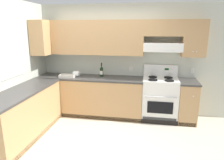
% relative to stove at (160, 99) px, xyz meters
% --- Properties ---
extents(ground_plane, '(7.04, 7.04, 0.00)m').
position_rel_stove_xyz_m(ground_plane, '(-1.28, -1.25, -0.48)').
color(ground_plane, beige).
extents(wall_back, '(4.68, 0.57, 2.55)m').
position_rel_stove_xyz_m(wall_back, '(-0.89, 0.27, 1.00)').
color(wall_back, beige).
rests_on(wall_back, ground_plane).
extents(wall_left, '(0.47, 4.00, 2.55)m').
position_rel_stove_xyz_m(wall_left, '(-2.87, -1.03, 0.87)').
color(wall_left, beige).
rests_on(wall_left, ground_plane).
extents(counter_back_run, '(3.60, 0.65, 0.91)m').
position_rel_stove_xyz_m(counter_back_run, '(-1.30, -0.01, -0.03)').
color(counter_back_run, tan).
rests_on(counter_back_run, ground_plane).
extents(counter_left_run, '(0.63, 1.91, 0.91)m').
position_rel_stove_xyz_m(counter_left_run, '(-2.52, -1.26, -0.03)').
color(counter_left_run, tan).
rests_on(counter_left_run, ground_plane).
extents(stove, '(0.76, 0.62, 1.20)m').
position_rel_stove_xyz_m(stove, '(0.00, 0.00, 0.00)').
color(stove, white).
rests_on(stove, ground_plane).
extents(wine_bottle, '(0.08, 0.08, 0.32)m').
position_rel_stove_xyz_m(wine_bottle, '(-1.35, 0.11, 0.56)').
color(wine_bottle, black).
rests_on(wine_bottle, counter_back_run).
extents(bowl, '(0.36, 0.21, 0.06)m').
position_rel_stove_xyz_m(bowl, '(-2.11, -0.11, 0.45)').
color(bowl, beige).
rests_on(bowl, counter_back_run).
extents(paper_towel_roll, '(0.14, 0.13, 0.13)m').
position_rel_stove_xyz_m(paper_towel_roll, '(-1.92, -0.02, 0.50)').
color(paper_towel_roll, white).
rests_on(paper_towel_roll, counter_back_run).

